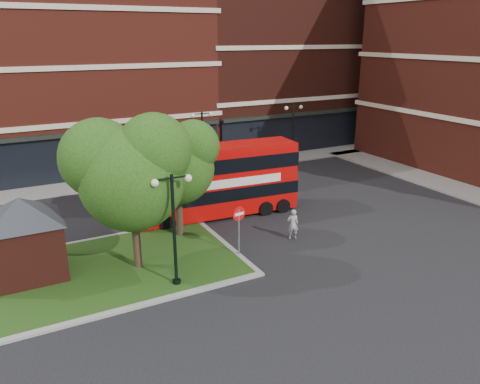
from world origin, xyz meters
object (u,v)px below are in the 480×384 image
bus (216,176)px  car_silver (144,178)px  car_white (225,160)px  woman (293,224)px

bus → car_silver: bearing=110.2°
car_silver → car_white: size_ratio=0.88×
woman → car_silver: bearing=-49.9°
woman → car_white: woman is taller
bus → car_silver: (-2.14, 7.55, -1.78)m
bus → woman: size_ratio=5.94×
bus → car_silver: size_ratio=2.58×
car_silver → woman: bearing=-157.1°
woman → bus: bearing=-45.7°
bus → woman: 5.60m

